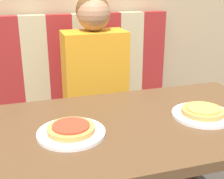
% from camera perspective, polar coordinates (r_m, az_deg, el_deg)
% --- Properties ---
extents(booth_seat, '(1.05, 0.57, 0.48)m').
position_cam_1_polar(booth_seat, '(1.92, -2.87, -11.80)').
color(booth_seat, '#382319').
rests_on(booth_seat, ground_plane).
extents(booth_backrest, '(1.05, 0.07, 0.57)m').
position_cam_1_polar(booth_backrest, '(1.94, -5.00, 5.34)').
color(booth_backrest, maroon).
rests_on(booth_backrest, booth_seat).
extents(dining_table, '(1.09, 0.63, 0.75)m').
position_cam_1_polar(dining_table, '(1.19, 4.61, -10.37)').
color(dining_table, brown).
rests_on(dining_table, ground_plane).
extents(person, '(0.34, 0.20, 0.69)m').
position_cam_1_polar(person, '(1.69, -3.22, 5.13)').
color(person, orange).
rests_on(person, booth_seat).
extents(plate_left, '(0.23, 0.23, 0.01)m').
position_cam_1_polar(plate_left, '(1.05, -7.47, -7.89)').
color(plate_left, white).
rests_on(plate_left, dining_table).
extents(plate_right, '(0.23, 0.23, 0.01)m').
position_cam_1_polar(plate_right, '(1.22, 16.19, -4.46)').
color(plate_right, white).
rests_on(plate_right, dining_table).
extents(pizza_left, '(0.16, 0.16, 0.02)m').
position_cam_1_polar(pizza_left, '(1.04, -7.51, -7.07)').
color(pizza_left, '#C68E47').
rests_on(pizza_left, plate_left).
extents(pizza_right, '(0.16, 0.16, 0.02)m').
position_cam_1_polar(pizza_right, '(1.22, 16.26, -3.73)').
color(pizza_right, '#C68E47').
rests_on(pizza_right, plate_right).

